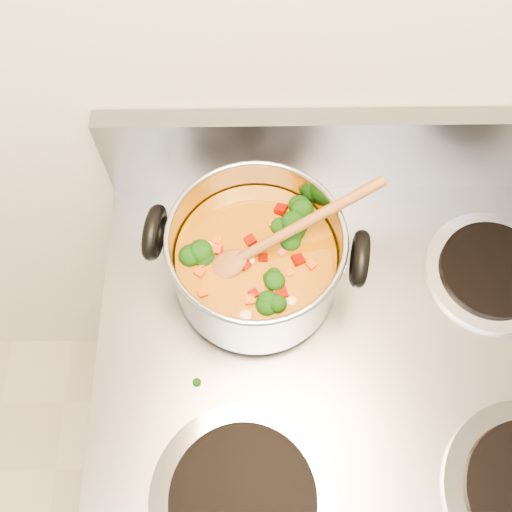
{
  "coord_description": "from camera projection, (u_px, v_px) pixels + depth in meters",
  "views": [
    {
      "loc": [
        -0.19,
        0.97,
        1.71
      ],
      "look_at": [
        -0.18,
        1.3,
        1.01
      ],
      "focal_mm": 40.0,
      "sensor_mm": 36.0,
      "label": 1
    }
  ],
  "objects": [
    {
      "name": "wooden_spoon",
      "position": [
        265.0,
        245.0,
        0.75
      ],
      "size": [
        0.25,
        0.12,
        0.1
      ],
      "rotation": [
        0.0,
        0.0,
        0.38
      ],
      "color": "brown",
      "rests_on": "stockpot"
    },
    {
      "name": "cooktop_crumbs",
      "position": [
        192.0,
        272.0,
        0.86
      ],
      "size": [
        0.31,
        0.31,
        0.01
      ],
      "color": "black",
      "rests_on": "electric_range"
    },
    {
      "name": "stockpot",
      "position": [
        256.0,
        260.0,
        0.78
      ],
      "size": [
        0.3,
        0.24,
        0.14
      ],
      "rotation": [
        0.0,
        0.0,
        -0.15
      ],
      "color": "#ADADB5",
      "rests_on": "electric_range"
    },
    {
      "name": "electric_range",
      "position": [
        336.0,
        426.0,
        1.2
      ],
      "size": [
        0.79,
        0.71,
        1.08
      ],
      "color": "gray",
      "rests_on": "ground"
    }
  ]
}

